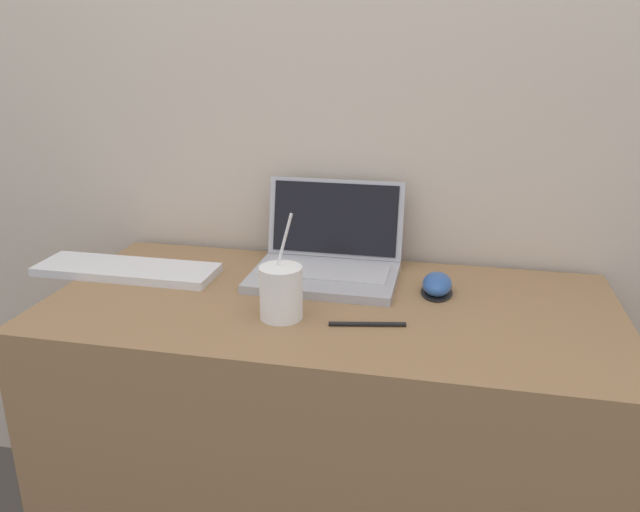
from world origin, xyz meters
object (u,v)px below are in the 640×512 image
external_keyboard (127,270)px  computer_mouse (437,285)px  drink_cup (281,291)px  laptop (328,257)px  pen (367,324)px

external_keyboard → computer_mouse: bearing=2.7°
drink_cup → computer_mouse: size_ratio=1.93×
drink_cup → external_keyboard: bearing=159.4°
drink_cup → laptop: bearing=80.6°
computer_mouse → external_keyboard: bearing=-177.3°
external_keyboard → pen: (0.60, -0.16, -0.01)m
laptop → pen: size_ratio=2.22×
drink_cup → computer_mouse: (0.30, 0.19, -0.04)m
laptop → external_keyboard: bearing=-168.6°
laptop → drink_cup: drink_cup is taller
external_keyboard → drink_cup: bearing=-20.6°
laptop → pen: 0.29m
pen → computer_mouse: bearing=57.6°
pen → drink_cup: bearing=178.8°
laptop → computer_mouse: size_ratio=3.01×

